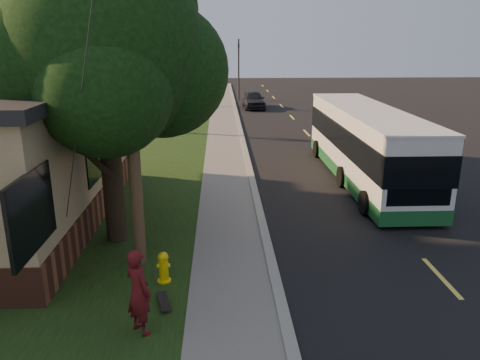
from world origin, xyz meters
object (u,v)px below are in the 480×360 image
object	(u,v)px
skateboarder	(138,291)
distant_car	(253,100)
utility_pole	(128,79)
fire_hydrant	(164,267)
bare_tree_near	(182,98)
traffic_signal	(239,65)
transit_bus	(366,143)
skateboard_main	(164,301)
bare_tree_far	(199,82)
dumpster	(27,208)
leafy_tree	(105,52)

from	to	relation	value
skateboarder	distant_car	world-z (taller)	skateboarder
utility_pole	fire_hydrant	bearing A→B (deg)	-54.62
bare_tree_near	traffic_signal	bearing A→B (deg)	75.96
transit_bus	skateboard_main	xyz separation A→B (m)	(-7.01, -9.08, -1.41)
bare_tree_far	distant_car	world-z (taller)	bare_tree_far
dumpster	bare_tree_near	bearing A→B (deg)	75.85
fire_hydrant	traffic_signal	bearing A→B (deg)	84.79
fire_hydrant	skateboarder	xyz separation A→B (m)	(-0.23, -1.93, 0.50)
transit_bus	traffic_signal	bearing A→B (deg)	98.81
fire_hydrant	bare_tree_near	distance (m)	18.10
bare_tree_near	distant_car	distance (m)	11.91
skateboarder	skateboard_main	bearing A→B (deg)	-64.27
skateboard_main	dumpster	xyz separation A→B (m)	(-4.61, 4.66, 0.49)
bare_tree_far	skateboard_main	xyz separation A→B (m)	(0.50, -30.98, -1.88)
fire_hydrant	transit_bus	size ratio (longest dim) A/B	0.07
fire_hydrant	dumpster	xyz separation A→B (m)	(-4.51, 3.68, 0.18)
traffic_signal	skateboarder	distance (m)	36.16
bare_tree_far	traffic_signal	bearing A→B (deg)	48.81
skateboarder	dumpster	size ratio (longest dim) A/B	1.26
transit_bus	dumpster	size ratio (longest dim) A/B	7.79
fire_hydrant	bare_tree_far	bearing A→B (deg)	90.76
utility_pole	bare_tree_near	distance (m)	17.19
fire_hydrant	utility_pole	world-z (taller)	utility_pole
fire_hydrant	bare_tree_near	size ratio (longest dim) A/B	0.17
bare_tree_far	skateboard_main	size ratio (longest dim) A/B	4.75
fire_hydrant	distant_car	size ratio (longest dim) A/B	0.18
bare_tree_far	traffic_signal	world-z (taller)	traffic_signal
fire_hydrant	transit_bus	distance (m)	10.84
utility_pole	traffic_signal	world-z (taller)	utility_pole
transit_bus	skateboard_main	distance (m)	11.56
skateboard_main	bare_tree_near	bearing A→B (deg)	93.02
dumpster	distant_car	size ratio (longest dim) A/B	0.33
utility_pole	bare_tree_far	distance (m)	29.13
traffic_signal	skateboarder	bearing A→B (deg)	-95.29
leafy_tree	skateboard_main	xyz separation A→B (m)	(1.67, -3.63, -5.04)
skateboarder	traffic_signal	bearing A→B (deg)	-50.49
leafy_tree	utility_pole	bearing A→B (deg)	-62.40
traffic_signal	dumpster	distance (m)	31.36
leafy_tree	traffic_signal	distance (m)	31.76
bare_tree_near	skateboard_main	distance (m)	19.12
bare_tree_far	dumpster	world-z (taller)	bare_tree_far
skateboard_main	bare_tree_far	bearing A→B (deg)	90.92
traffic_signal	skateboard_main	distance (m)	35.24
dumpster	utility_pole	bearing A→B (deg)	-35.23
utility_pole	bare_tree_near	world-z (taller)	utility_pole
utility_pole	dumpster	bearing A→B (deg)	144.77
fire_hydrant	utility_pole	bearing A→B (deg)	125.38
bare_tree_far	transit_bus	bearing A→B (deg)	-71.06
utility_pole	transit_bus	xyz separation A→B (m)	(7.82, 7.11, -3.09)
traffic_signal	dumpster	xyz separation A→B (m)	(-7.61, -30.32, -2.55)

